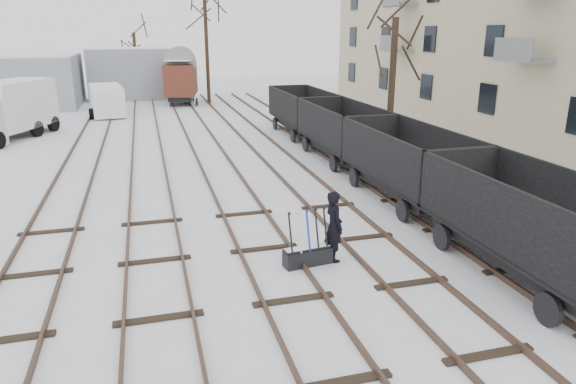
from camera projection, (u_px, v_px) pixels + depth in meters
name	position (u px, v px, depth m)	size (l,w,h in m)	color
ground	(293.00, 301.00, 11.75)	(120.00, 120.00, 0.00)	white
tracks	(213.00, 160.00, 24.30)	(13.90, 52.00, 0.16)	black
shed_left	(12.00, 81.00, 40.90)	(10.00, 8.00, 4.10)	gray
shed_right	(130.00, 73.00, 46.81)	(7.00, 6.00, 4.50)	gray
ground_frame	(308.00, 255.00, 13.50)	(1.34, 0.59, 1.49)	black
worker	(334.00, 226.00, 13.58)	(0.71, 0.46, 1.94)	black
freight_wagon_a	(531.00, 239.00, 12.66)	(2.55, 6.38, 2.60)	black
freight_wagon_b	(406.00, 173.00, 18.54)	(2.55, 6.38, 2.60)	black
freight_wagon_c	(342.00, 139.00, 24.42)	(2.55, 6.38, 2.60)	black
freight_wagon_d	(302.00, 118.00, 30.31)	(2.55, 6.38, 2.60)	black
box_van_wagon	(181.00, 78.00, 42.71)	(3.34, 5.16, 3.65)	black
lorry	(6.00, 110.00, 28.67)	(4.10, 7.41, 3.22)	black
panel_van	(107.00, 100.00, 37.14)	(2.73, 5.12, 2.16)	white
tree_near	(391.00, 92.00, 23.31)	(0.30, 0.30, 6.49)	black
tree_far_left	(136.00, 65.00, 47.93)	(0.30, 0.30, 5.77)	black
tree_far_right	(207.00, 52.00, 42.51)	(0.30, 0.30, 8.38)	black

